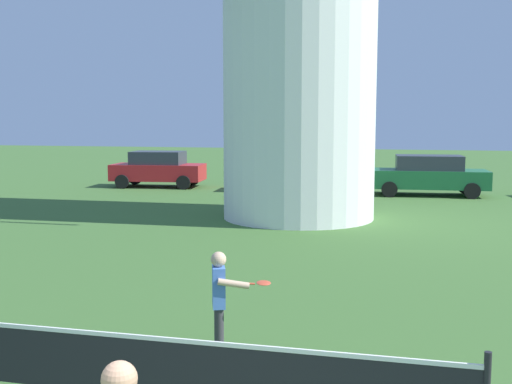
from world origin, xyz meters
The scene contains 5 objects.
tennis_net centered at (-0.34, 2.39, 0.68)m, with size 4.83×0.06×1.10m.
player_far centered at (-0.86, 4.64, 0.73)m, with size 0.82×0.42×1.29m.
parked_car_red centered at (-9.12, 22.63, 0.81)m, with size 4.11×2.21×1.56m.
parked_car_silver centered at (-2.96, 22.37, 0.81)m, with size 4.54×2.13×1.56m.
parked_car_green centered at (2.27, 22.22, 0.81)m, with size 4.52×2.09×1.56m.
Camera 1 is at (1.35, -2.67, 2.94)m, focal length 43.55 mm.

